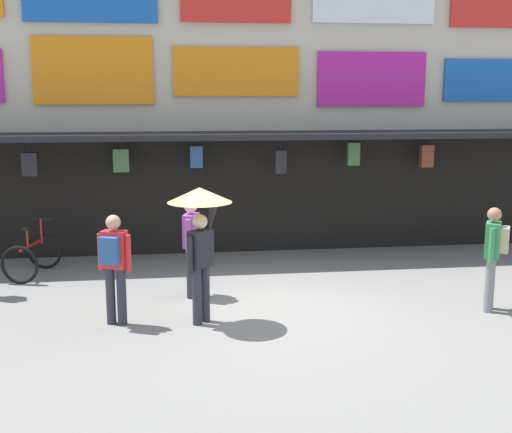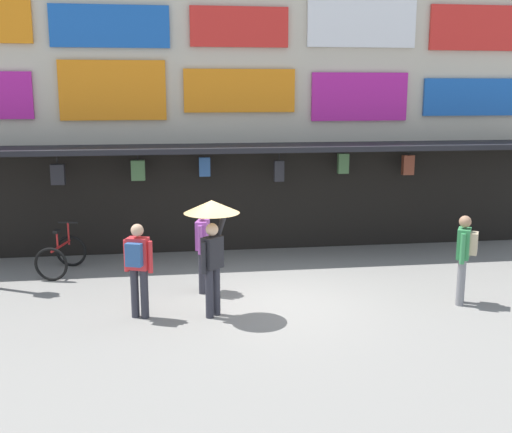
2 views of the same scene
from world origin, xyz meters
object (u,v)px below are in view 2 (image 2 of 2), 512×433
Objects in this scene: bicycle_parked at (61,256)px; pedestrian_in_purple at (203,245)px; pedestrian_in_black at (138,264)px; pedestrian_with_umbrella at (212,225)px; pedestrian_in_yellow at (464,253)px.

pedestrian_in_purple is (2.97, -1.71, 0.55)m from bicycle_parked.
pedestrian_in_black is 1.00× the size of pedestrian_in_purple.
pedestrian_in_black reaches higher than bicycle_parked.
pedestrian_with_umbrella is at bearing -86.17° from pedestrian_in_purple.
pedestrian_with_umbrella reaches higher than pedestrian_in_black.
pedestrian_in_purple is 1.00× the size of pedestrian_in_yellow.
pedestrian_in_black is 1.74m from pedestrian_in_purple.
pedestrian_in_black is at bearing -133.13° from pedestrian_in_purple.
pedestrian_in_purple is (1.19, 1.27, -0.04)m from pedestrian_in_black.
pedestrian_in_yellow is (4.73, -1.38, 0.04)m from pedestrian_in_purple.
pedestrian_in_yellow is at bearing -21.86° from bicycle_parked.
pedestrian_in_yellow is (5.91, -0.11, 0.00)m from pedestrian_in_black.
pedestrian_in_yellow is (7.70, -3.09, 0.59)m from bicycle_parked.
pedestrian_in_black is 0.81× the size of pedestrian_with_umbrella.
pedestrian_in_yellow is at bearing -1.07° from pedestrian_in_black.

